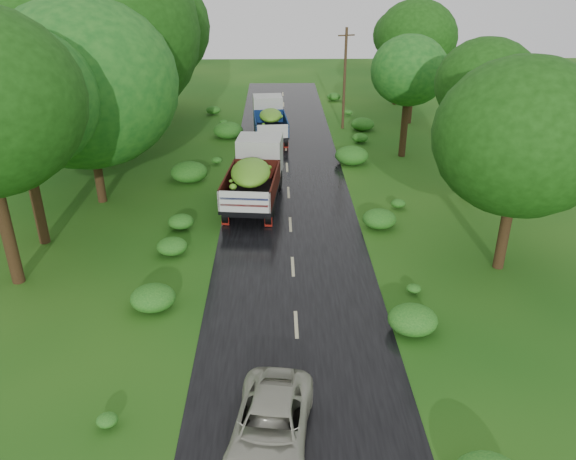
{
  "coord_description": "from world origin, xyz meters",
  "views": [
    {
      "loc": [
        -0.61,
        -11.82,
        11.32
      ],
      "look_at": [
        -0.2,
        7.94,
        1.7
      ],
      "focal_mm": 35.0,
      "sensor_mm": 36.0,
      "label": 1
    }
  ],
  "objects_px": {
    "truck_near": "(255,172)",
    "utility_pole": "(345,78)",
    "truck_far": "(269,117)",
    "car": "(271,427)"
  },
  "relations": [
    {
      "from": "truck_near",
      "to": "utility_pole",
      "type": "relative_size",
      "value": 0.98
    },
    {
      "from": "truck_far",
      "to": "utility_pole",
      "type": "height_order",
      "value": "utility_pole"
    },
    {
      "from": "truck_near",
      "to": "truck_far",
      "type": "bearing_deg",
      "value": 92.87
    },
    {
      "from": "utility_pole",
      "to": "car",
      "type": "bearing_deg",
      "value": -118.78
    },
    {
      "from": "truck_far",
      "to": "car",
      "type": "bearing_deg",
      "value": -93.67
    },
    {
      "from": "truck_near",
      "to": "car",
      "type": "height_order",
      "value": "truck_near"
    },
    {
      "from": "truck_far",
      "to": "car",
      "type": "xyz_separation_m",
      "value": [
        0.26,
        -27.56,
        -0.81
      ]
    },
    {
      "from": "utility_pole",
      "to": "truck_near",
      "type": "bearing_deg",
      "value": -132.75
    },
    {
      "from": "car",
      "to": "utility_pole",
      "type": "relative_size",
      "value": 0.59
    },
    {
      "from": "truck_near",
      "to": "truck_far",
      "type": "relative_size",
      "value": 1.14
    }
  ]
}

